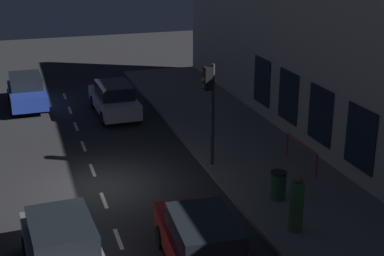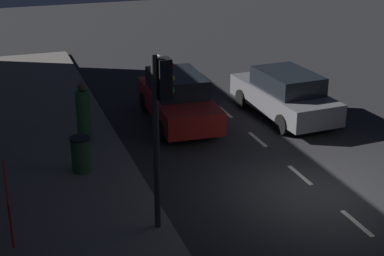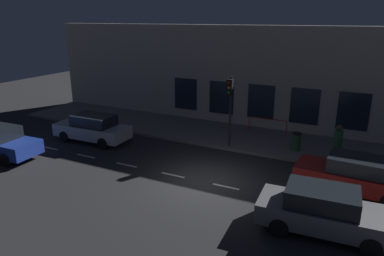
# 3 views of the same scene
# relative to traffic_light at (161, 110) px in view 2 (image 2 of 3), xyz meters

# --- Properties ---
(ground_plane) EXTENTS (60.00, 60.00, 0.00)m
(ground_plane) POSITION_rel_traffic_light_xyz_m (-4.20, -0.49, -2.82)
(ground_plane) COLOR #28282B
(sidewalk) EXTENTS (4.50, 32.00, 0.15)m
(sidewalk) POSITION_rel_traffic_light_xyz_m (2.05, -0.49, -2.75)
(sidewalk) COLOR slate
(sidewalk) RESTS_ON ground
(lane_centre_line) EXTENTS (0.12, 27.20, 0.01)m
(lane_centre_line) POSITION_rel_traffic_light_xyz_m (-4.20, -1.49, -2.82)
(lane_centre_line) COLOR beige
(lane_centre_line) RESTS_ON ground
(traffic_light) EXTENTS (0.48, 0.32, 3.83)m
(traffic_light) POSITION_rel_traffic_light_xyz_m (0.00, 0.00, 0.00)
(traffic_light) COLOR #2D2D30
(traffic_light) RESTS_ON sidewalk
(parked_car_0) EXTENTS (2.04, 4.55, 1.58)m
(parked_car_0) POSITION_rel_traffic_light_xyz_m (-2.38, -6.34, -2.03)
(parked_car_0) COLOR red
(parked_car_0) RESTS_ON ground
(parked_car_1) EXTENTS (2.05, 4.50, 1.58)m
(parked_car_1) POSITION_rel_traffic_light_xyz_m (-5.84, -5.60, -2.03)
(parked_car_1) COLOR slate
(parked_car_1) RESTS_ON ground
(pedestrian_0) EXTENTS (0.43, 0.43, 1.77)m
(pedestrian_0) POSITION_rel_traffic_light_xyz_m (0.78, -5.39, -1.86)
(pedestrian_0) COLOR #336B38
(pedestrian_0) RESTS_ON sidewalk
(trash_bin) EXTENTS (0.53, 0.53, 0.94)m
(trash_bin) POSITION_rel_traffic_light_xyz_m (1.21, -3.34, -2.20)
(trash_bin) COLOR #2D5633
(trash_bin) RESTS_ON sidewalk
(red_railing) EXTENTS (0.05, 2.32, 0.97)m
(red_railing) POSITION_rel_traffic_light_xyz_m (3.13, -1.29, -1.94)
(red_railing) COLOR red
(red_railing) RESTS_ON sidewalk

